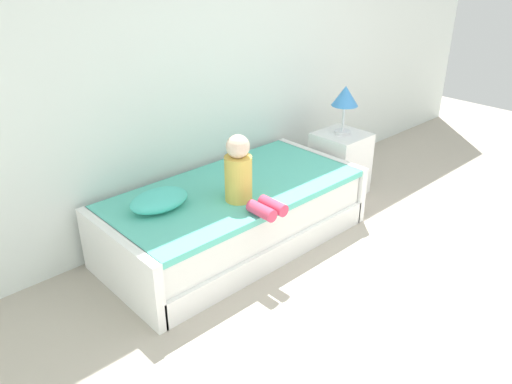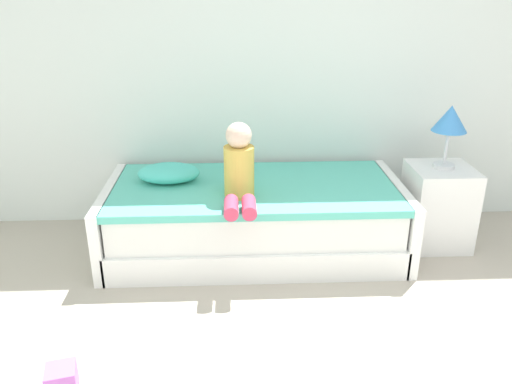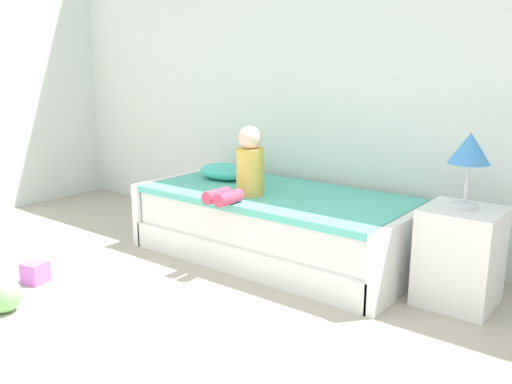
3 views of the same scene
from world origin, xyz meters
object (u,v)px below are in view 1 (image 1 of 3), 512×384
child_figure (243,176)px  pillow (159,200)px  bed (235,216)px  table_lamp (345,98)px  nightstand (340,163)px

child_figure → pillow: bearing=146.7°
bed → child_figure: 0.52m
table_lamp → pillow: table_lamp is taller
bed → pillow: pillow is taller
table_lamp → pillow: size_ratio=1.02×
bed → nightstand: 1.35m
nightstand → child_figure: bearing=-170.3°
nightstand → bed: bearing=-179.1°
nightstand → table_lamp: table_lamp is taller
nightstand → pillow: pillow is taller
bed → pillow: (-0.61, 0.10, 0.32)m
bed → nightstand: nightstand is taller
bed → table_lamp: (1.35, 0.02, 0.69)m
nightstand → pillow: bearing=177.7°
bed → child_figure: size_ratio=4.14×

